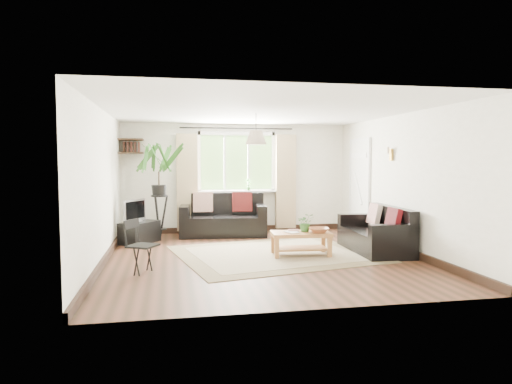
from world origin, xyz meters
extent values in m
plane|color=black|center=(0.00, 0.00, 0.00)|extent=(5.50, 5.50, 0.00)
plane|color=white|center=(0.00, 0.00, 2.40)|extent=(5.50, 5.50, 0.00)
cube|color=silver|center=(0.00, 2.75, 1.20)|extent=(5.00, 0.02, 2.40)
cube|color=silver|center=(0.00, -2.75, 1.20)|extent=(5.00, 0.02, 2.40)
cube|color=silver|center=(-2.50, 0.00, 1.20)|extent=(0.02, 5.50, 2.40)
cube|color=silver|center=(2.50, 0.00, 1.20)|extent=(0.02, 5.50, 2.40)
cube|color=#C5B798|center=(0.27, 0.14, 0.01)|extent=(3.63, 3.29, 0.02)
cube|color=silver|center=(2.47, 1.70, 1.00)|extent=(0.06, 0.96, 2.06)
imported|color=#336729|center=(0.77, -0.01, 0.55)|extent=(0.30, 0.27, 0.31)
imported|color=#9C5835|center=(0.96, -0.16, 0.44)|extent=(0.39, 0.39, 0.08)
imported|color=silver|center=(0.43, -0.11, 0.41)|extent=(0.24, 0.28, 0.02)
imported|color=#582E23|center=(0.49, 0.08, 0.41)|extent=(0.23, 0.28, 0.02)
cube|color=black|center=(-2.06, 1.67, 0.21)|extent=(0.80, 0.88, 0.41)
imported|color=#2D6023|center=(0.25, 2.63, 1.06)|extent=(0.14, 0.10, 0.27)
camera|label=1|loc=(-1.46, -7.34, 1.60)|focal=32.00mm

